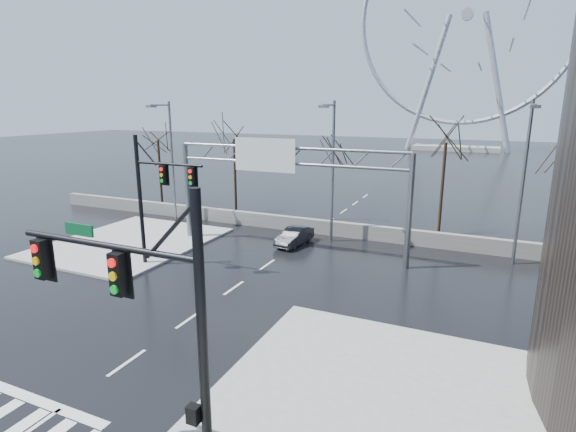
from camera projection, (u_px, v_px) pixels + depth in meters
The scene contains 17 objects.
ground at pixel (127, 363), 17.33m from camera, with size 260.00×260.00×0.00m, color black.
sidewalk_right_ext at pixel (398, 398), 15.11m from camera, with size 12.00×10.00×0.15m, color gray.
sidewalk_far at pixel (131, 242), 32.31m from camera, with size 10.00×12.00×0.15m, color gray.
barrier_wall at pixel (313, 226), 34.92m from camera, with size 52.00×0.50×1.10m, color slate.
signal_mast_near at pixel (153, 315), 10.54m from camera, with size 5.52×0.41×8.00m.
signal_mast_far at pixel (154, 190), 26.44m from camera, with size 4.72×0.41×8.00m.
sign_gantry at pixel (281, 176), 29.49m from camera, with size 16.36×0.40×7.60m.
streetlight_left at pixel (169, 153), 36.78m from camera, with size 0.50×2.55×10.00m.
streetlight_mid at pixel (331, 161), 31.22m from camera, with size 0.50×2.55×10.00m.
streetlight_right at pixel (525, 171), 26.45m from camera, with size 0.50×2.55×10.00m.
tree_far_left at pixel (158, 148), 44.41m from camera, with size 3.50×3.50×7.00m.
tree_left at pixel (234, 148), 40.30m from camera, with size 3.75×3.75×7.50m.
tree_center at pixel (333, 160), 37.80m from camera, with size 3.25×3.25×6.50m.
tree_right at pixel (445, 154), 33.09m from camera, with size 3.90×3.90×7.80m.
tree_far_right at pixel (568, 170), 30.55m from camera, with size 3.40×3.40×6.80m.
ferris_wheel at pixel (467, 24), 93.27m from camera, with size 45.00×6.00×50.91m.
car at pixel (294, 236), 31.94m from camera, with size 1.30×3.74×1.23m, color black.
Camera 1 is at (12.01, -11.57, 9.65)m, focal length 28.00 mm.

